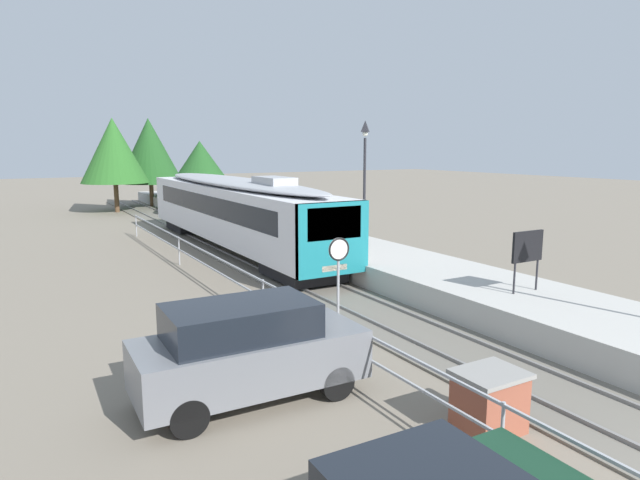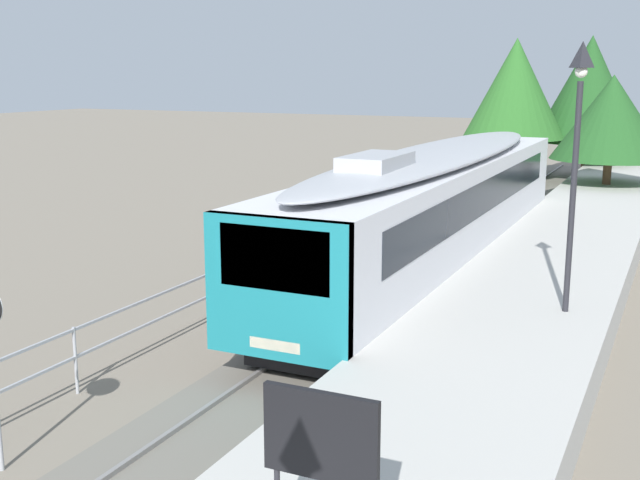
{
  "view_description": "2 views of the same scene",
  "coord_description": "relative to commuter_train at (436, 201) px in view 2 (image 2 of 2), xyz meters",
  "views": [
    {
      "loc": [
        -9.58,
        -2.33,
        5.06
      ],
      "look_at": [
        0.0,
        14.39,
        1.8
      ],
      "focal_mm": 30.63,
      "sensor_mm": 36.0,
      "label": 1
    },
    {
      "loc": [
        6.32,
        1.78,
        5.66
      ],
      "look_at": [
        -1.0,
        17.39,
        2.0
      ],
      "focal_mm": 44.35,
      "sensor_mm": 36.0,
      "label": 2
    }
  ],
  "objects": [
    {
      "name": "ground_plane",
      "position": [
        -3.0,
        -0.9,
        -2.15
      ],
      "size": [
        160.0,
        160.0,
        0.0
      ],
      "primitive_type": "plane",
      "color": "slate"
    },
    {
      "name": "tree_behind_carpark",
      "position": [
        3.13,
        15.03,
        1.63
      ],
      "size": [
        4.98,
        4.98,
        5.58
      ],
      "color": "brown",
      "rests_on": "ground"
    },
    {
      "name": "commuter_train",
      "position": [
        0.0,
        0.0,
        0.0
      ],
      "size": [
        2.82,
        19.27,
        3.74
      ],
      "color": "silver",
      "rests_on": "track_rails"
    },
    {
      "name": "station_platform",
      "position": [
        3.25,
        -0.9,
        -1.7
      ],
      "size": [
        3.9,
        60.0,
        0.9
      ],
      "primitive_type": "cube",
      "color": "#B7B5AD",
      "rests_on": "ground"
    },
    {
      "name": "platform_notice_board",
      "position": [
        3.34,
        -14.77,
        0.04
      ],
      "size": [
        1.2,
        0.08,
        1.8
      ],
      "color": "#232328",
      "rests_on": "station_platform"
    },
    {
      "name": "carpark_fence",
      "position": [
        -3.3,
        -10.9,
        -1.24
      ],
      "size": [
        0.06,
        36.06,
        1.25
      ],
      "color": "#9EA0A5",
      "rests_on": "ground"
    },
    {
      "name": "track_rails",
      "position": [
        0.0,
        -0.9,
        -2.11
      ],
      "size": [
        3.2,
        60.0,
        0.14
      ],
      "color": "#6B665B",
      "rests_on": "ground"
    },
    {
      "name": "platform_lamp_mid_platform",
      "position": [
        4.29,
        -5.02,
        2.48
      ],
      "size": [
        0.34,
        0.34,
        5.35
      ],
      "color": "#232328",
      "rests_on": "station_platform"
    },
    {
      "name": "tree_behind_station_far",
      "position": [
        1.24,
        23.03,
        2.66
      ],
      "size": [
        5.5,
        5.5,
        7.57
      ],
      "color": "brown",
      "rests_on": "ground"
    },
    {
      "name": "tree_distant_left",
      "position": [
        -2.1,
        20.42,
        2.71
      ],
      "size": [
        5.19,
        5.19,
        7.4
      ],
      "color": "brown",
      "rests_on": "ground"
    }
  ]
}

